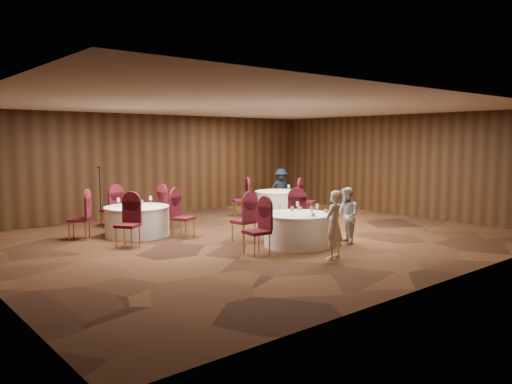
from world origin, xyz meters
TOP-DOWN VIEW (x-y plane):
  - ground at (0.00, 0.00)m, footprint 12.00×12.00m
  - room_shell at (0.00, 0.00)m, footprint 12.00×12.00m
  - table_main at (0.11, -1.37)m, footprint 1.53×1.53m
  - table_left at (-2.10, 2.10)m, footprint 1.61×1.61m
  - table_right at (3.15, 2.59)m, footprint 1.54×1.54m
  - chairs_main at (-0.23, -0.70)m, footprint 2.83×1.77m
  - chairs_left at (-2.15, 2.13)m, footprint 3.10×3.13m
  - chairs_right at (2.60, 2.21)m, footprint 2.09×2.26m
  - tabletop_main at (0.25, -1.48)m, footprint 1.09×1.06m
  - tabletop_left at (-2.10, 2.10)m, footprint 0.89×0.86m
  - tabletop_right at (3.35, 2.31)m, footprint 0.08×0.08m
  - mic_stand at (-2.17, 4.19)m, footprint 0.24×0.24m
  - woman_a at (-0.19, -2.71)m, footprint 0.57×0.44m
  - woman_b at (1.16, -1.91)m, footprint 0.74×0.80m
  - man_c at (4.07, 3.46)m, footprint 1.04×0.87m

SIDE VIEW (x-z plane):
  - ground at x=0.00m, z-range 0.00..0.00m
  - table_main at x=0.11m, z-range 0.01..0.75m
  - table_left at x=-2.10m, z-range 0.01..0.75m
  - table_right at x=3.15m, z-range 0.01..0.75m
  - mic_stand at x=-2.17m, z-range -0.34..1.31m
  - chairs_main at x=-0.23m, z-range 0.00..1.00m
  - chairs_left at x=-2.15m, z-range 0.00..1.00m
  - chairs_right at x=2.60m, z-range 0.00..1.00m
  - woman_b at x=1.16m, z-range 0.00..1.31m
  - woman_a at x=-0.19m, z-range 0.00..1.39m
  - man_c at x=4.07m, z-range 0.00..1.40m
  - tabletop_left at x=-2.10m, z-range 0.71..0.93m
  - tabletop_main at x=0.25m, z-range 0.74..0.95m
  - tabletop_right at x=3.35m, z-range 0.79..1.01m
  - room_shell at x=0.00m, z-range -4.04..7.96m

